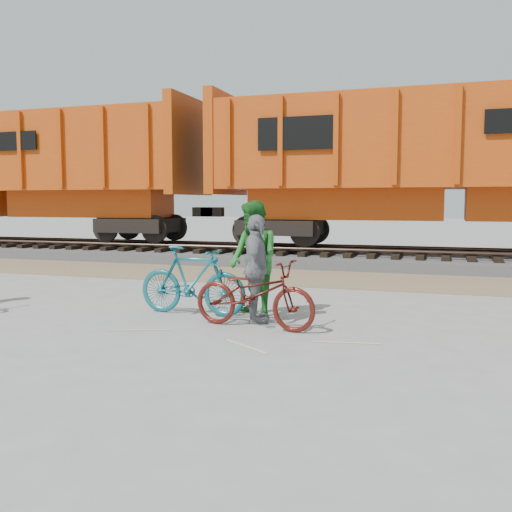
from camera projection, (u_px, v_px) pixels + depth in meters
The scene contains 10 objects.
ground at pixel (223, 324), 8.72m from camera, with size 120.00×120.00×0.00m, color #9E9E99.
gravel_strip at pixel (305, 278), 13.92m from camera, with size 120.00×3.00×0.02m, color #917B5A.
ballast_bed at pixel (332, 259), 17.21m from camera, with size 120.00×4.00×0.30m, color slate.
track at pixel (332, 248), 17.18m from camera, with size 120.00×2.60×0.24m.
hopper_car_left at pixel (16, 170), 20.53m from camera, with size 14.00×3.13×4.65m.
hopper_car_center at pixel (456, 161), 15.87m from camera, with size 14.00×3.13×4.65m.
bicycle_teal at pixel (192, 280), 9.37m from camera, with size 0.54×1.90×1.14m, color #156575.
bicycle_maroon at pixel (254, 294), 8.39m from camera, with size 0.68×1.94×1.02m, color #531611.
person_man at pixel (254, 259), 9.21m from camera, with size 0.92×0.71×1.88m, color #226F26.
person_woman at pixel (256, 269), 8.77m from camera, with size 0.98×0.41×1.67m, color gray.
Camera 1 is at (3.16, -7.99, 1.86)m, focal length 40.00 mm.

